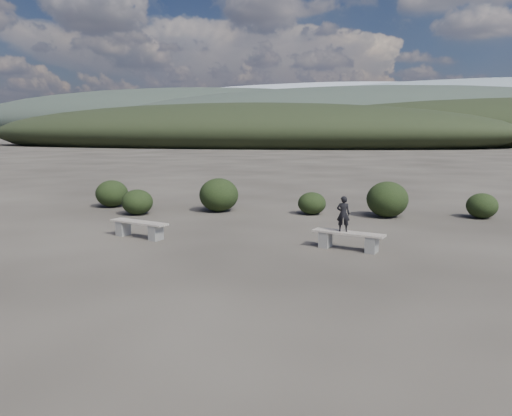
# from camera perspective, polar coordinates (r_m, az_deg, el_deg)

# --- Properties ---
(ground) EXTENTS (1200.00, 1200.00, 0.00)m
(ground) POSITION_cam_1_polar(r_m,az_deg,el_deg) (10.73, -5.67, -8.59)
(ground) COLOR #2A2520
(ground) RESTS_ON ground
(bench_left) EXTENTS (2.03, 1.00, 0.50)m
(bench_left) POSITION_cam_1_polar(r_m,az_deg,el_deg) (15.46, -13.22, -2.21)
(bench_left) COLOR slate
(bench_left) RESTS_ON ground
(bench_right) EXTENTS (2.00, 0.94, 0.49)m
(bench_right) POSITION_cam_1_polar(r_m,az_deg,el_deg) (13.76, 10.48, -3.50)
(bench_right) COLOR slate
(bench_right) RESTS_ON ground
(seated_person) EXTENTS (0.37, 0.26, 0.97)m
(seated_person) POSITION_cam_1_polar(r_m,az_deg,el_deg) (13.68, 9.94, -0.66)
(seated_person) COLOR black
(seated_person) RESTS_ON bench_right
(shrub_a) EXTENTS (1.19, 1.19, 0.97)m
(shrub_a) POSITION_cam_1_polar(r_m,az_deg,el_deg) (19.67, -13.40, 0.66)
(shrub_a) COLOR black
(shrub_a) RESTS_ON ground
(shrub_b) EXTENTS (1.56, 1.56, 1.33)m
(shrub_b) POSITION_cam_1_polar(r_m,az_deg,el_deg) (19.92, -4.27, 1.50)
(shrub_b) COLOR black
(shrub_b) RESTS_ON ground
(shrub_c) EXTENTS (1.08, 1.08, 0.86)m
(shrub_c) POSITION_cam_1_polar(r_m,az_deg,el_deg) (19.32, 6.40, 0.54)
(shrub_c) COLOR black
(shrub_c) RESTS_ON ground
(shrub_d) EXTENTS (1.53, 1.53, 1.34)m
(shrub_d) POSITION_cam_1_polar(r_m,az_deg,el_deg) (19.20, 14.78, 0.96)
(shrub_d) COLOR black
(shrub_d) RESTS_ON ground
(shrub_e) EXTENTS (1.12, 1.12, 0.93)m
(shrub_e) POSITION_cam_1_polar(r_m,az_deg,el_deg) (20.14, 24.42, 0.23)
(shrub_e) COLOR black
(shrub_e) RESTS_ON ground
(shrub_f) EXTENTS (1.34, 1.34, 1.14)m
(shrub_f) POSITION_cam_1_polar(r_m,az_deg,el_deg) (21.93, -16.15, 1.59)
(shrub_f) COLOR black
(shrub_f) RESTS_ON ground
(mountain_ridges) EXTENTS (500.00, 400.00, 56.00)m
(mountain_ridges) POSITION_cam_1_polar(r_m,az_deg,el_deg) (348.98, 11.71, 9.93)
(mountain_ridges) COLOR black
(mountain_ridges) RESTS_ON ground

